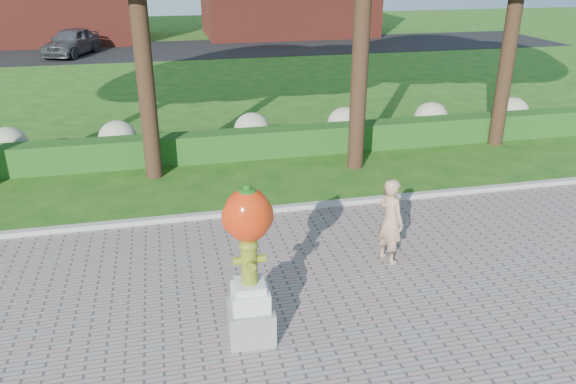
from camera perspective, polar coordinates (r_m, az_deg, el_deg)
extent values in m
plane|color=#1B5114|center=(10.28, -1.70, -9.40)|extent=(100.00, 100.00, 0.00)
cube|color=#ADADA5|center=(12.84, -4.33, -2.10)|extent=(40.00, 0.18, 0.15)
cube|color=#164F17|center=(16.42, -6.54, 4.71)|extent=(24.00, 0.70, 0.80)
ellipsoid|color=#B4B389|center=(17.79, -26.57, 4.34)|extent=(1.10, 1.10, 0.99)
ellipsoid|color=#B4B389|center=(17.30, -16.91, 5.33)|extent=(1.10, 1.10, 0.99)
ellipsoid|color=#B4B389|center=(17.45, -3.67, 6.43)|extent=(1.10, 1.10, 0.99)
ellipsoid|color=#B4B389|center=(18.15, 5.78, 7.01)|extent=(1.10, 1.10, 0.99)
ellipsoid|color=#B4B389|center=(19.29, 14.33, 7.38)|extent=(1.10, 1.10, 0.99)
ellipsoid|color=#B4B389|center=(20.81, 21.80, 7.56)|extent=(1.10, 1.10, 0.99)
cube|color=black|center=(36.97, -10.52, 14.04)|extent=(50.00, 8.00, 0.02)
cylinder|color=black|center=(14.73, -14.47, 12.80)|extent=(0.44, 0.44, 6.16)
cylinder|color=black|center=(15.05, 7.47, 15.68)|extent=(0.44, 0.44, 7.28)
cylinder|color=black|center=(18.31, 21.52, 13.39)|extent=(0.44, 0.44, 5.88)
cube|color=gray|center=(8.84, -3.78, -12.98)|extent=(0.72, 0.72, 0.56)
cube|color=silver|center=(8.59, -3.85, -10.63)|extent=(0.58, 0.58, 0.31)
cube|color=silver|center=(8.48, -3.89, -9.44)|extent=(0.46, 0.46, 0.11)
cylinder|color=olive|center=(8.29, -3.96, -7.30)|extent=(0.24, 0.24, 0.62)
ellipsoid|color=olive|center=(8.13, -4.02, -5.40)|extent=(0.29, 0.29, 0.20)
cylinder|color=olive|center=(8.23, -5.20, -7.02)|extent=(0.13, 0.12, 0.12)
cylinder|color=olive|center=(8.28, -2.75, -6.77)|extent=(0.13, 0.12, 0.12)
cylinder|color=olive|center=(8.11, -3.78, -7.47)|extent=(0.13, 0.13, 0.13)
cylinder|color=olive|center=(8.09, -4.04, -4.85)|extent=(0.09, 0.09, 0.06)
ellipsoid|color=red|center=(7.92, -4.11, -2.35)|extent=(0.70, 0.62, 0.81)
ellipsoid|color=red|center=(7.90, -5.54, -2.63)|extent=(0.34, 0.34, 0.51)
ellipsoid|color=red|center=(7.96, -2.68, -2.36)|extent=(0.34, 0.34, 0.51)
cylinder|color=#1E5B14|center=(7.76, -4.20, 0.32)|extent=(0.11, 0.11, 0.13)
ellipsoid|color=#1E5B14|center=(7.77, -4.19, 0.09)|extent=(0.27, 0.27, 0.09)
imported|color=tan|center=(10.75, 10.38, -2.89)|extent=(0.58, 0.71, 1.68)
imported|color=#424549|center=(36.36, -21.16, 14.06)|extent=(3.33, 4.99, 1.58)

